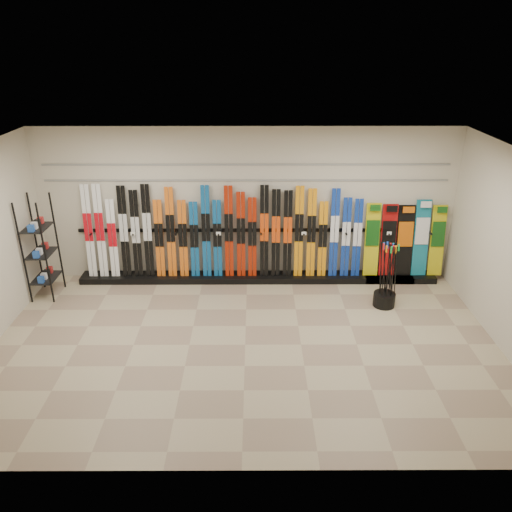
{
  "coord_description": "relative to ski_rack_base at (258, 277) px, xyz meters",
  "views": [
    {
      "loc": [
        0.15,
        -6.66,
        4.52
      ],
      "look_at": [
        0.18,
        1.0,
        1.1
      ],
      "focal_mm": 35.0,
      "sensor_mm": 36.0,
      "label": 1
    }
  ],
  "objects": [
    {
      "name": "slatwall_rail_1",
      "position": [
        -0.22,
        0.2,
        2.24
      ],
      "size": [
        7.6,
        0.02,
        0.03
      ],
      "primitive_type": "cube",
      "color": "gray",
      "rests_on": "back_wall"
    },
    {
      "name": "back_wall",
      "position": [
        -0.22,
        0.22,
        1.44
      ],
      "size": [
        8.0,
        0.0,
        8.0
      ],
      "primitive_type": "plane",
      "rotation": [
        1.57,
        0.0,
        0.0
      ],
      "color": "beige",
      "rests_on": "floor"
    },
    {
      "name": "ski_poles",
      "position": [
        2.29,
        -1.02,
        0.55
      ],
      "size": [
        0.32,
        0.33,
        1.18
      ],
      "color": "black",
      "rests_on": "pole_bin"
    },
    {
      "name": "pole_bin",
      "position": [
        2.27,
        -1.03,
        0.07
      ],
      "size": [
        0.39,
        0.39,
        0.25
      ],
      "primitive_type": "cylinder",
      "color": "black",
      "rests_on": "floor"
    },
    {
      "name": "ceiling",
      "position": [
        -0.22,
        -2.28,
        2.94
      ],
      "size": [
        8.0,
        8.0,
        0.0
      ],
      "primitive_type": "plane",
      "rotation": [
        3.14,
        0.0,
        0.0
      ],
      "color": "silver",
      "rests_on": "back_wall"
    },
    {
      "name": "accessory_rack",
      "position": [
        -3.97,
        -0.58,
        0.9
      ],
      "size": [
        0.4,
        0.6,
        1.91
      ],
      "primitive_type": "cube",
      "color": "black",
      "rests_on": "floor"
    },
    {
      "name": "skis",
      "position": [
        -0.7,
        0.04,
        0.91
      ],
      "size": [
        5.37,
        0.2,
        1.84
      ],
      "color": "white",
      "rests_on": "ski_rack_base"
    },
    {
      "name": "snowboards",
      "position": [
        2.86,
        0.07,
        0.78
      ],
      "size": [
        1.56,
        0.23,
        1.51
      ],
      "color": "gold",
      "rests_on": "ski_rack_base"
    },
    {
      "name": "slatwall_rail_0",
      "position": [
        -0.22,
        0.2,
        1.94
      ],
      "size": [
        7.6,
        0.02,
        0.03
      ],
      "primitive_type": "cube",
      "color": "gray",
      "rests_on": "back_wall"
    },
    {
      "name": "ski_rack_base",
      "position": [
        0.0,
        0.0,
        0.0
      ],
      "size": [
        8.0,
        0.4,
        0.12
      ],
      "primitive_type": "cube",
      "color": "black",
      "rests_on": "floor"
    },
    {
      "name": "floor",
      "position": [
        -0.22,
        -2.28,
        -0.06
      ],
      "size": [
        8.0,
        8.0,
        0.0
      ],
      "primitive_type": "plane",
      "color": "gray",
      "rests_on": "ground"
    }
  ]
}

